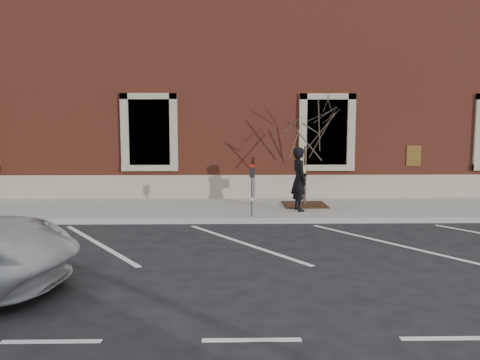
{
  "coord_description": "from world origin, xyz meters",
  "views": [
    {
      "loc": [
        -0.24,
        -12.37,
        2.54
      ],
      "look_at": [
        0.0,
        0.6,
        1.1
      ],
      "focal_mm": 35.0,
      "sensor_mm": 36.0,
      "label": 1
    }
  ],
  "objects": [
    {
      "name": "building_civic",
      "position": [
        0.0,
        7.74,
        4.0
      ],
      "size": [
        40.0,
        8.62,
        8.0
      ],
      "color": "brown",
      "rests_on": "ground"
    },
    {
      "name": "sapling",
      "position": [
        2.04,
        1.99,
        2.48
      ],
      "size": [
        2.0,
        2.0,
        3.34
      ],
      "color": "#473B2B",
      "rests_on": "sidewalk_near"
    },
    {
      "name": "tree_grate",
      "position": [
        2.04,
        1.99,
        0.17
      ],
      "size": [
        1.32,
        1.32,
        0.03
      ],
      "primitive_type": "cube",
      "color": "#3A2712",
      "rests_on": "sidewalk_near"
    },
    {
      "name": "parking_stripes",
      "position": [
        0.0,
        -2.2,
        0.0
      ],
      "size": [
        28.0,
        4.4,
        0.01
      ],
      "primitive_type": null,
      "color": "silver",
      "rests_on": "ground"
    },
    {
      "name": "sidewalk_near",
      "position": [
        0.0,
        1.75,
        0.07
      ],
      "size": [
        40.0,
        3.5,
        0.15
      ],
      "primitive_type": "cube",
      "color": "#A2A098",
      "rests_on": "ground"
    },
    {
      "name": "parking_meter",
      "position": [
        0.31,
        0.12,
        1.13
      ],
      "size": [
        0.13,
        0.1,
        1.42
      ],
      "rotation": [
        0.0,
        0.0,
        -0.1
      ],
      "color": "#595B60",
      "rests_on": "sidewalk_near"
    },
    {
      "name": "curb_near",
      "position": [
        0.0,
        -0.05,
        0.07
      ],
      "size": [
        40.0,
        0.12,
        0.15
      ],
      "primitive_type": "cube",
      "color": "#9E9E99",
      "rests_on": "ground"
    },
    {
      "name": "ground",
      "position": [
        0.0,
        0.0,
        0.0
      ],
      "size": [
        120.0,
        120.0,
        0.0
      ],
      "primitive_type": "plane",
      "color": "#28282B",
      "rests_on": "ground"
    },
    {
      "name": "man",
      "position": [
        1.73,
        1.05,
        1.07
      ],
      "size": [
        0.57,
        0.75,
        1.85
      ],
      "primitive_type": "imported",
      "rotation": [
        0.0,
        0.0,
        1.77
      ],
      "color": "black",
      "rests_on": "sidewalk_near"
    }
  ]
}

